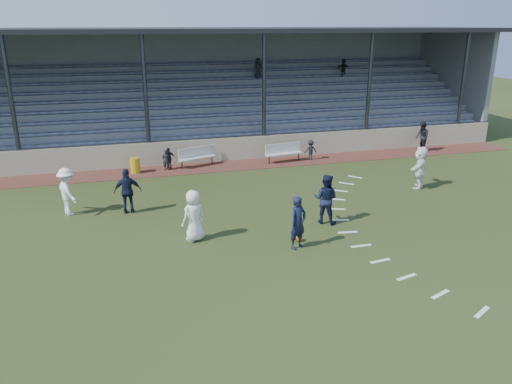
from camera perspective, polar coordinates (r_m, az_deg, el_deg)
The scene contains 19 objects.
ground at distance 15.62m, azimuth 2.50°, elevation -7.38°, with size 90.00×90.00×0.00m, color #2A3816.
cinder_track at distance 25.16m, azimuth -4.94°, elevation 2.87°, with size 34.00×2.00×0.02m, color #4F271F.
retaining_wall at distance 26.01m, azimuth -5.42°, elevation 4.73°, with size 34.00×0.18×1.20m, color tan.
bench_left at distance 25.29m, azimuth -6.81°, elevation 4.24°, with size 2.02×1.09×0.95m.
bench_right at distance 25.96m, azimuth 3.16°, elevation 4.72°, with size 2.04×0.71×0.95m.
trash_bin at distance 24.64m, azimuth -13.64°, elevation 2.98°, with size 0.46×0.46×0.74m, color gold.
football at distance 16.64m, azimuth 4.87°, elevation -5.25°, with size 0.24×0.24×0.24m, color #CE550C.
player_white_lead at distance 16.53m, azimuth -7.13°, elevation -2.70°, with size 0.85×0.55×1.74m, color white.
player_navy_lead at distance 15.89m, azimuth 4.83°, elevation -3.51°, with size 0.63×0.42×1.74m, color black.
player_navy_mid at distance 18.00m, azimuth 7.96°, elevation -0.79°, with size 0.88×0.69×1.82m, color black.
player_white_wing at distance 19.88m, azimuth -20.74°, elevation 0.04°, with size 1.17×0.67×1.81m, color white.
player_navy_wing at distance 19.38m, azimuth -14.45°, elevation 0.10°, with size 1.02×0.42×1.74m, color black.
player_white_back at distance 22.84m, azimuth 18.24°, elevation 2.70°, with size 1.71×0.55×1.85m, color white.
official at distance 29.44m, azimuth 18.45°, elevation 6.01°, with size 0.81×0.63×1.67m, color black.
sub_left_near at distance 24.77m, azimuth -10.22°, elevation 3.62°, with size 0.37×0.24×1.02m, color black.
sub_left_far at distance 24.93m, azimuth -9.92°, elevation 3.81°, with size 0.63×0.26×1.07m, color black.
sub_right at distance 26.45m, azimuth 6.25°, elevation 4.81°, with size 0.68×0.39×1.05m, color black.
grandstand at distance 30.25m, azimuth -7.16°, elevation 9.75°, with size 34.60×9.00×6.61m.
penalty_arc at distance 17.24m, azimuth 15.70°, elevation -5.46°, with size 3.89×14.63×0.01m.
Camera 1 is at (-4.44, -13.30, 6.88)m, focal length 35.00 mm.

